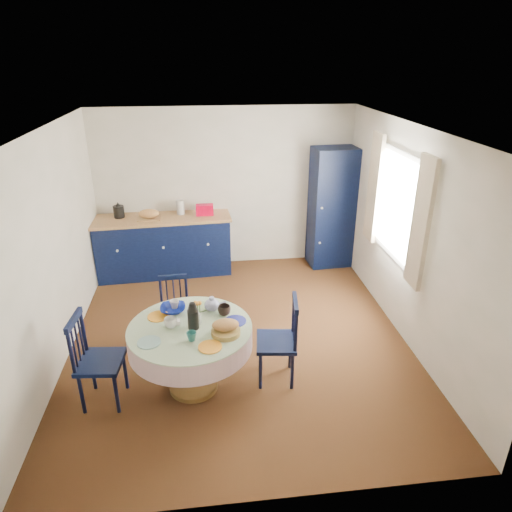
# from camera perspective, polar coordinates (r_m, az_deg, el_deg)

# --- Properties ---
(floor) EXTENTS (4.50, 4.50, 0.00)m
(floor) POSITION_cam_1_polar(r_m,az_deg,el_deg) (5.71, -2.12, -10.12)
(floor) COLOR black
(floor) RESTS_ON ground
(ceiling) EXTENTS (4.50, 4.50, 0.00)m
(ceiling) POSITION_cam_1_polar(r_m,az_deg,el_deg) (4.77, -2.59, 15.53)
(ceiling) COLOR white
(ceiling) RESTS_ON wall_back
(wall_back) EXTENTS (4.00, 0.02, 2.50)m
(wall_back) POSITION_cam_1_polar(r_m,az_deg,el_deg) (7.23, -3.81, 8.36)
(wall_back) COLOR white
(wall_back) RESTS_ON floor
(wall_left) EXTENTS (0.02, 4.50, 2.50)m
(wall_left) POSITION_cam_1_polar(r_m,az_deg,el_deg) (5.36, -24.18, 0.42)
(wall_left) COLOR white
(wall_left) RESTS_ON floor
(wall_right) EXTENTS (0.02, 4.50, 2.50)m
(wall_right) POSITION_cam_1_polar(r_m,az_deg,el_deg) (5.61, 18.47, 2.40)
(wall_right) COLOR white
(wall_right) RESTS_ON floor
(window) EXTENTS (0.10, 1.74, 1.45)m
(window) POSITION_cam_1_polar(r_m,az_deg,el_deg) (5.76, 17.21, 6.02)
(window) COLOR white
(window) RESTS_ON wall_right
(kitchen_counter) EXTENTS (2.11, 0.77, 1.17)m
(kitchen_counter) POSITION_cam_1_polar(r_m,az_deg,el_deg) (7.23, -11.45, 1.43)
(kitchen_counter) COLOR black
(kitchen_counter) RESTS_ON floor
(pantry_cabinet) EXTENTS (0.70, 0.53, 1.90)m
(pantry_cabinet) POSITION_cam_1_polar(r_m,az_deg,el_deg) (7.36, 9.45, 5.93)
(pantry_cabinet) COLOR black
(pantry_cabinet) RESTS_ON floor
(dining_table) EXTENTS (1.23, 1.23, 1.02)m
(dining_table) POSITION_cam_1_polar(r_m,az_deg,el_deg) (4.65, -8.06, -10.01)
(dining_table) COLOR brown
(dining_table) RESTS_ON floor
(chair_left) EXTENTS (0.45, 0.47, 0.97)m
(chair_left) POSITION_cam_1_polar(r_m,az_deg,el_deg) (4.78, -19.37, -12.13)
(chair_left) COLOR black
(chair_left) RESTS_ON floor
(chair_far) EXTENTS (0.39, 0.37, 0.83)m
(chair_far) POSITION_cam_1_polar(r_m,az_deg,el_deg) (5.52, -10.10, -6.69)
(chair_far) COLOR black
(chair_far) RESTS_ON floor
(chair_right) EXTENTS (0.46, 0.48, 0.96)m
(chair_right) POSITION_cam_1_polar(r_m,az_deg,el_deg) (4.81, 3.06, -10.42)
(chair_right) COLOR black
(chair_right) RESTS_ON floor
(mug_a) EXTENTS (0.13, 0.13, 0.10)m
(mug_a) POSITION_cam_1_polar(r_m,az_deg,el_deg) (4.58, -10.62, -8.21)
(mug_a) COLOR silver
(mug_a) RESTS_ON dining_table
(mug_b) EXTENTS (0.10, 0.10, 0.09)m
(mug_b) POSITION_cam_1_polar(r_m,az_deg,el_deg) (4.36, -8.05, -9.91)
(mug_b) COLOR teal
(mug_b) RESTS_ON dining_table
(mug_c) EXTENTS (0.13, 0.13, 0.10)m
(mug_c) POSITION_cam_1_polar(r_m,az_deg,el_deg) (4.71, -3.98, -6.79)
(mug_c) COLOR black
(mug_c) RESTS_ON dining_table
(mug_d) EXTENTS (0.10, 0.10, 0.09)m
(mug_d) POSITION_cam_1_polar(r_m,az_deg,el_deg) (4.90, -10.15, -5.97)
(mug_d) COLOR silver
(mug_d) RESTS_ON dining_table
(cobalt_bowl) EXTENTS (0.26, 0.26, 0.06)m
(cobalt_bowl) POSITION_cam_1_polar(r_m,az_deg,el_deg) (4.84, -10.35, -6.54)
(cobalt_bowl) COLOR navy
(cobalt_bowl) RESTS_ON dining_table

